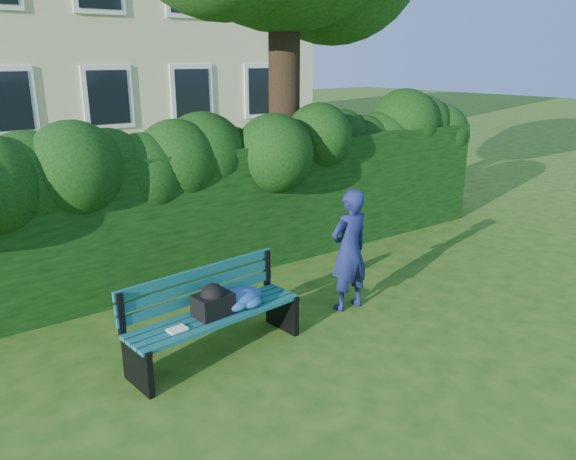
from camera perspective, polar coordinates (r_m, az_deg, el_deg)
ground at (r=6.78m, az=3.07°, el=-8.91°), size 80.00×80.00×0.00m
hedge at (r=8.17m, az=-6.72°, el=2.31°), size 10.00×1.00×1.80m
park_bench at (r=5.88m, az=-7.00°, el=-7.87°), size 1.94×0.73×0.89m
man_reading at (r=6.79m, az=6.24°, el=-2.05°), size 0.55×0.36×1.50m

